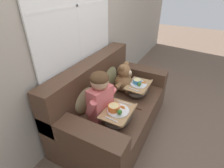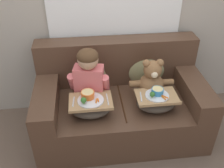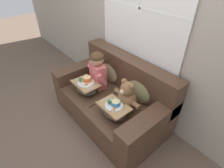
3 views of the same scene
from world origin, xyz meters
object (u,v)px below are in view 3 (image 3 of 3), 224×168
at_px(child_figure, 97,68).
at_px(lap_tray_child, 86,86).
at_px(throw_pillow_behind_teddy, 140,88).
at_px(throw_pillow_behind_child, 110,70).
at_px(couch, 113,99).
at_px(teddy_bear, 127,97).
at_px(lap_tray_teddy, 114,110).

xyz_separation_m(child_figure, lap_tray_child, (-0.00, -0.22, -0.22)).
xyz_separation_m(throw_pillow_behind_teddy, child_figure, (-0.62, -0.24, 0.12)).
distance_m(throw_pillow_behind_child, lap_tray_child, 0.47).
relative_size(couch, throw_pillow_behind_teddy, 3.84).
bearing_deg(child_figure, lap_tray_child, -90.43).
bearing_deg(child_figure, throw_pillow_behind_child, 89.95).
distance_m(couch, throw_pillow_behind_teddy, 0.47).
bearing_deg(throw_pillow_behind_teddy, lap_tray_child, -143.61).
distance_m(couch, teddy_bear, 0.41).
distance_m(couch, child_figure, 0.51).
bearing_deg(teddy_bear, throw_pillow_behind_teddy, 89.95).
distance_m(throw_pillow_behind_child, throw_pillow_behind_teddy, 0.62).
height_order(child_figure, teddy_bear, child_figure).
bearing_deg(teddy_bear, couch, 172.28).
xyz_separation_m(throw_pillow_behind_child, teddy_bear, (0.62, -0.25, -0.01)).
bearing_deg(couch, throw_pillow_behind_teddy, 33.43).
bearing_deg(lap_tray_teddy, teddy_bear, 90.01).
height_order(throw_pillow_behind_child, lap_tray_teddy, throw_pillow_behind_child).
bearing_deg(teddy_bear, lap_tray_teddy, -89.99).
relative_size(teddy_bear, lap_tray_teddy, 1.15).
distance_m(teddy_bear, lap_tray_child, 0.66).
height_order(teddy_bear, lap_tray_child, teddy_bear).
bearing_deg(lap_tray_child, lap_tray_teddy, -0.11).
relative_size(throw_pillow_behind_teddy, lap_tray_teddy, 1.12).
distance_m(throw_pillow_behind_child, teddy_bear, 0.67).
relative_size(couch, lap_tray_child, 4.24).
height_order(lap_tray_child, lap_tray_teddy, lap_tray_child).
distance_m(couch, throw_pillow_behind_child, 0.47).
bearing_deg(throw_pillow_behind_child, teddy_bear, -21.70).
height_order(throw_pillow_behind_teddy, teddy_bear, teddy_bear).
bearing_deg(lap_tray_child, throw_pillow_behind_child, 89.77).
bearing_deg(throw_pillow_behind_child, lap_tray_teddy, -36.55).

